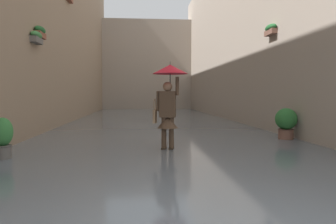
# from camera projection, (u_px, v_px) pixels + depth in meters

# --- Properties ---
(ground_plane) EXTENTS (66.38, 66.38, 0.00)m
(ground_plane) POSITION_uv_depth(u_px,v_px,m) (154.00, 123.00, 15.74)
(ground_plane) COLOR #605B56
(flood_water) EXTENTS (8.72, 32.55, 0.07)m
(flood_water) POSITION_uv_depth(u_px,v_px,m) (154.00, 122.00, 15.74)
(flood_water) COLOR slate
(flood_water) RESTS_ON ground_plane
(building_facade_left) EXTENTS (2.04, 30.55, 9.75)m
(building_facade_left) POSITION_uv_depth(u_px,v_px,m) (252.00, 23.00, 15.89)
(building_facade_left) COLOR #A89989
(building_facade_left) RESTS_ON ground_plane
(building_facade_far) EXTENTS (11.52, 1.80, 8.04)m
(building_facade_far) POSITION_uv_depth(u_px,v_px,m) (147.00, 65.00, 29.62)
(building_facade_far) COLOR #A89989
(building_facade_far) RESTS_ON ground_plane
(person_wading) EXTENTS (0.85, 0.85, 2.16)m
(person_wading) POSITION_uv_depth(u_px,v_px,m) (169.00, 93.00, 7.74)
(person_wading) COLOR #2D2319
(person_wading) RESTS_ON ground_plane
(potted_plant_far_left) EXTENTS (0.63, 0.63, 0.98)m
(potted_plant_far_left) POSITION_uv_depth(u_px,v_px,m) (286.00, 122.00, 9.55)
(potted_plant_far_left) COLOR brown
(potted_plant_far_left) RESTS_ON ground_plane
(potted_plant_far_right) EXTENTS (0.39, 0.39, 0.91)m
(potted_plant_far_right) POSITION_uv_depth(u_px,v_px,m) (3.00, 138.00, 6.62)
(potted_plant_far_right) COLOR #66605B
(potted_plant_far_right) RESTS_ON ground_plane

